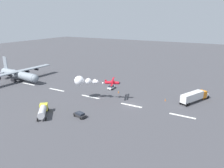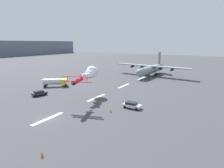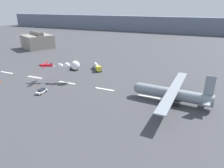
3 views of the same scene
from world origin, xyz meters
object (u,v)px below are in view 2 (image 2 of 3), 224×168
at_px(airport_staff_sedan, 39,93).
at_px(traffic_cone_far, 111,111).
at_px(cargo_transport_plane, 150,69).
at_px(stunt_biplane_red, 90,73).
at_px(fuel_tanker_truck, 56,82).
at_px(traffic_cone_near, 42,154).
at_px(followme_car_yellow, 132,105).

relative_size(airport_staff_sedan, traffic_cone_far, 6.15).
bearing_deg(airport_staff_sedan, cargo_transport_plane, -19.58).
bearing_deg(cargo_transport_plane, stunt_biplane_red, 174.62).
relative_size(cargo_transport_plane, fuel_tanker_truck, 4.57).
bearing_deg(traffic_cone_far, stunt_biplane_red, 56.47).
height_order(fuel_tanker_truck, traffic_cone_near, fuel_tanker_truck).
xyz_separation_m(cargo_transport_plane, stunt_biplane_red, (-41.47, 3.90, 3.64)).
height_order(stunt_biplane_red, traffic_cone_near, stunt_biplane_red).
distance_m(cargo_transport_plane, fuel_tanker_truck, 44.43).
bearing_deg(traffic_cone_far, fuel_tanker_truck, 70.15).
relative_size(stunt_biplane_red, traffic_cone_far, 21.98).
bearing_deg(stunt_biplane_red, traffic_cone_far, -123.53).
relative_size(fuel_tanker_truck, traffic_cone_near, 10.76).
bearing_deg(followme_car_yellow, airport_staff_sedan, 99.39).
bearing_deg(traffic_cone_far, followme_car_yellow, -31.51).
bearing_deg(followme_car_yellow, fuel_tanker_truck, 79.85).
relative_size(cargo_transport_plane, stunt_biplane_red, 2.23).
relative_size(fuel_tanker_truck, followme_car_yellow, 1.83).
xyz_separation_m(cargo_transport_plane, traffic_cone_near, (-68.55, -8.52, -2.90)).
distance_m(fuel_tanker_truck, airport_staff_sedan, 11.71).
height_order(cargo_transport_plane, airport_staff_sedan, cargo_transport_plane).
bearing_deg(traffic_cone_near, cargo_transport_plane, 7.08).
relative_size(traffic_cone_near, traffic_cone_far, 1.00).
distance_m(traffic_cone_near, traffic_cone_far, 19.21).
bearing_deg(followme_car_yellow, stunt_biplane_red, 78.89).
bearing_deg(cargo_transport_plane, traffic_cone_far, -170.81).
bearing_deg(fuel_tanker_truck, cargo_transport_plane, -30.02).
bearing_deg(cargo_transport_plane, followme_car_yellow, -166.06).
xyz_separation_m(followme_car_yellow, traffic_cone_far, (-4.95, 3.03, -0.44)).
relative_size(airport_staff_sedan, traffic_cone_near, 6.15).
bearing_deg(cargo_transport_plane, traffic_cone_near, -172.92).
bearing_deg(traffic_cone_near, traffic_cone_far, 1.59).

